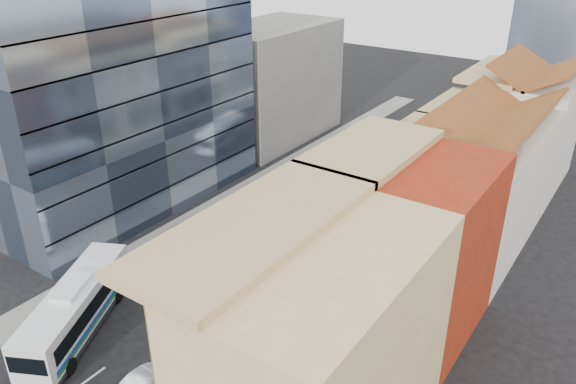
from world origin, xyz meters
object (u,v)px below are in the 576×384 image
Objects in this scene: office_tower at (109,48)px; bus_left_near at (76,308)px; shophouse_tan at (321,356)px; bus_left_far at (336,162)px; bus_right at (299,267)px.

office_tower reaches higher than bus_left_near.
office_tower reaches higher than shophouse_tan.
bus_right reaches higher than bus_left_far.
shophouse_tan is 18.78m from bus_left_near.
bus_left_near is 0.98× the size of bus_right.
shophouse_tan is 14.48m from bus_right.
bus_left_far is (-16.87, 30.73, -4.47)m from shophouse_tan.
office_tower is 25.71m from bus_left_far.
bus_left_far is at bearing 118.77° from shophouse_tan.
shophouse_tan is at bearing -66.14° from bus_right.
office_tower is at bearing -114.58° from bus_left_far.
office_tower is 26.15m from bus_right.
shophouse_tan is 1.18× the size of bus_left_near.
bus_left_far is at bearing 98.70° from bus_right.
office_tower is at bearing 158.16° from bus_right.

